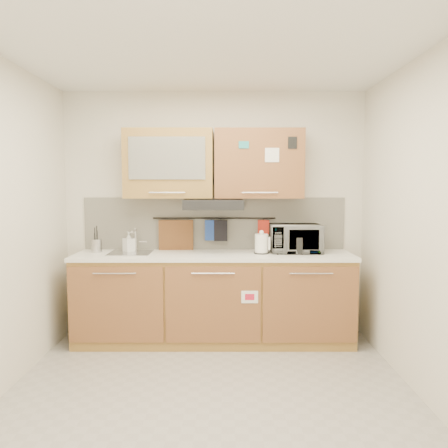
{
  "coord_description": "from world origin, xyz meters",
  "views": [
    {
      "loc": [
        0.11,
        -3.21,
        1.62
      ],
      "look_at": [
        0.1,
        1.05,
        1.23
      ],
      "focal_mm": 35.0,
      "sensor_mm": 36.0,
      "label": 1
    }
  ],
  "objects": [
    {
      "name": "backsplash",
      "position": [
        0.0,
        1.49,
        1.2
      ],
      "size": [
        2.8,
        0.02,
        0.56
      ],
      "primitive_type": "cube",
      "color": "silver",
      "rests_on": "countertop"
    },
    {
      "name": "oven_mitt",
      "position": [
        -0.03,
        1.44,
        1.13
      ],
      "size": [
        0.13,
        0.03,
        0.22
      ],
      "primitive_type": "cube",
      "rotation": [
        0.0,
        0.0,
        -0.0
      ],
      "color": "#21409B",
      "rests_on": "utensil_rail"
    },
    {
      "name": "upper_cabinets",
      "position": [
        -0.0,
        1.32,
        1.83
      ],
      "size": [
        1.82,
        0.37,
        0.7
      ],
      "color": "#AD823D",
      "rests_on": "wall_back"
    },
    {
      "name": "wall_right",
      "position": [
        1.6,
        0.0,
        1.3
      ],
      "size": [
        0.0,
        3.0,
        3.0
      ],
      "primitive_type": "plane",
      "rotation": [
        1.57,
        0.0,
        -1.57
      ],
      "color": "silver",
      "rests_on": "ground"
    },
    {
      "name": "floor",
      "position": [
        0.0,
        0.0,
        0.0
      ],
      "size": [
        3.2,
        3.2,
        0.0
      ],
      "primitive_type": "plane",
      "color": "#9E9993",
      "rests_on": "ground"
    },
    {
      "name": "sink",
      "position": [
        -0.85,
        1.21,
        0.92
      ],
      "size": [
        0.42,
        0.4,
        0.26
      ],
      "color": "silver",
      "rests_on": "countertop"
    },
    {
      "name": "wall_back",
      "position": [
        0.0,
        1.5,
        1.3
      ],
      "size": [
        3.2,
        0.0,
        3.2
      ],
      "primitive_type": "plane",
      "rotation": [
        1.57,
        0.0,
        0.0
      ],
      "color": "silver",
      "rests_on": "ground"
    },
    {
      "name": "toaster",
      "position": [
        0.8,
        1.18,
        1.01
      ],
      "size": [
        0.26,
        0.2,
        0.17
      ],
      "rotation": [
        0.0,
        0.0,
        -0.31
      ],
      "color": "black",
      "rests_on": "countertop"
    },
    {
      "name": "range_hood",
      "position": [
        0.0,
        1.25,
        1.42
      ],
      "size": [
        0.6,
        0.46,
        0.1
      ],
      "primitive_type": "cube",
      "color": "black",
      "rests_on": "upper_cabinets"
    },
    {
      "name": "base_cabinet",
      "position": [
        0.0,
        1.19,
        0.41
      ],
      "size": [
        2.8,
        0.64,
        0.88
      ],
      "color": "#AD823D",
      "rests_on": "floor"
    },
    {
      "name": "kettle",
      "position": [
        0.49,
        1.19,
        1.01
      ],
      "size": [
        0.18,
        0.18,
        0.24
      ],
      "rotation": [
        0.0,
        0.0,
        -0.37
      ],
      "color": "white",
      "rests_on": "countertop"
    },
    {
      "name": "countertop",
      "position": [
        0.0,
        1.19,
        0.9
      ],
      "size": [
        2.82,
        0.62,
        0.04
      ],
      "primitive_type": "cube",
      "color": "white",
      "rests_on": "base_cabinet"
    },
    {
      "name": "utensil_crock",
      "position": [
        -1.22,
        1.27,
        0.99
      ],
      "size": [
        0.12,
        0.12,
        0.28
      ],
      "rotation": [
        0.0,
        0.0,
        -0.13
      ],
      "color": "#B3B2B7",
      "rests_on": "countertop"
    },
    {
      "name": "ceiling",
      "position": [
        0.0,
        0.0,
        2.6
      ],
      "size": [
        3.2,
        3.2,
        0.0
      ],
      "primitive_type": "plane",
      "rotation": [
        3.14,
        0.0,
        0.0
      ],
      "color": "white",
      "rests_on": "wall_back"
    },
    {
      "name": "microwave",
      "position": [
        0.85,
        1.27,
        1.06
      ],
      "size": [
        0.53,
        0.36,
        0.29
      ],
      "primitive_type": "imported",
      "rotation": [
        0.0,
        0.0,
        0.02
      ],
      "color": "#999999",
      "rests_on": "countertop"
    },
    {
      "name": "utensil_rail",
      "position": [
        0.0,
        1.45,
        1.26
      ],
      "size": [
        1.3,
        0.02,
        0.02
      ],
      "primitive_type": "cylinder",
      "rotation": [
        0.0,
        1.57,
        0.0
      ],
      "color": "black",
      "rests_on": "backsplash"
    },
    {
      "name": "pot_holder",
      "position": [
        0.53,
        1.44,
        1.16
      ],
      "size": [
        0.12,
        0.06,
        0.15
      ],
      "primitive_type": "cube",
      "rotation": [
        0.0,
        0.0,
        -0.33
      ],
      "color": "#B42518",
      "rests_on": "utensil_rail"
    },
    {
      "name": "cutting_board",
      "position": [
        -0.41,
        1.44,
        1.01
      ],
      "size": [
        0.37,
        0.04,
        0.45
      ],
      "primitive_type": "cube",
      "rotation": [
        0.0,
        0.0,
        0.03
      ],
      "color": "brown",
      "rests_on": "utensil_rail"
    },
    {
      "name": "dark_pouch",
      "position": [
        0.07,
        1.44,
        1.13
      ],
      "size": [
        0.14,
        0.04,
        0.22
      ],
      "primitive_type": "cube",
      "rotation": [
        0.0,
        0.0,
        -0.01
      ],
      "color": "black",
      "rests_on": "utensil_rail"
    },
    {
      "name": "soap_bottle",
      "position": [
        -0.88,
        1.28,
        1.03
      ],
      "size": [
        0.14,
        0.14,
        0.21
      ],
      "primitive_type": "imported",
      "rotation": [
        0.0,
        0.0,
        0.78
      ],
      "color": "#999999",
      "rests_on": "countertop"
    }
  ]
}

